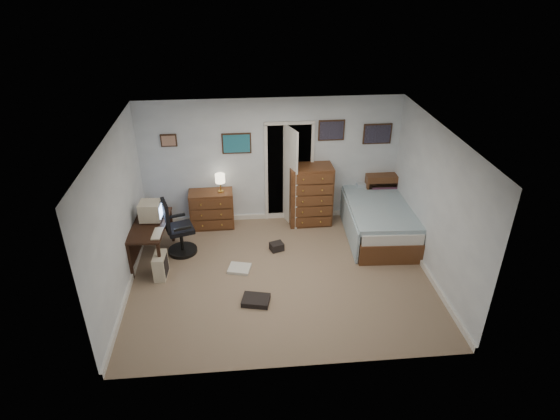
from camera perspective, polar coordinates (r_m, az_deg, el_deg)
The scene contains 15 objects.
floor at distance 8.00m, azimuth 0.08°, elevation -8.04°, with size 5.00×4.00×0.02m, color gray.
computer_desk at distance 8.44m, azimuth -16.05°, elevation -2.62°, with size 0.63×1.26×0.71m.
crt_monitor at distance 8.38m, azimuth -15.49°, elevation -0.11°, with size 0.38×0.36×0.34m.
keyboard at distance 8.00m, azimuth -14.75°, elevation -2.80°, with size 0.14×0.38×0.02m, color beige.
pc_tower at distance 8.10m, azimuth -14.35°, elevation -6.59°, with size 0.22×0.41×0.42m.
office_chair at distance 8.53m, azimuth -12.41°, elevation -2.76°, with size 0.65×0.65×1.08m.
media_stack at distance 9.28m, azimuth -15.28°, elevation -0.76°, with size 0.15×0.15×0.73m, color maroon.
low_dresser at distance 9.28m, azimuth -8.31°, elevation 0.10°, with size 0.85×0.42×0.75m, color brown.
table_lamp at distance 8.99m, azimuth -7.32°, elevation 3.77°, with size 0.19×0.19×0.37m.
doorway at distance 9.49m, azimuth 0.90°, elevation 5.27°, with size 0.96×1.12×2.05m.
tall_dresser at distance 9.23m, azimuth 3.70°, elevation 1.85°, with size 0.83×0.49×1.23m, color brown.
headboard_bookcase at distance 9.76m, azimuth 13.25°, elevation 1.86°, with size 1.03×0.29×0.92m.
bed at distance 9.17m, azimuth 11.78°, elevation -0.83°, with size 1.30×2.28×0.73m.
wall_posters at distance 8.97m, azimuth 2.56°, elevation 8.95°, with size 4.38×0.04×0.60m.
floor_clutter at distance 7.91m, azimuth -2.73°, elevation -8.03°, with size 1.05×1.77×0.15m.
Camera 1 is at (-0.60, -6.38, 4.77)m, focal length 30.00 mm.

